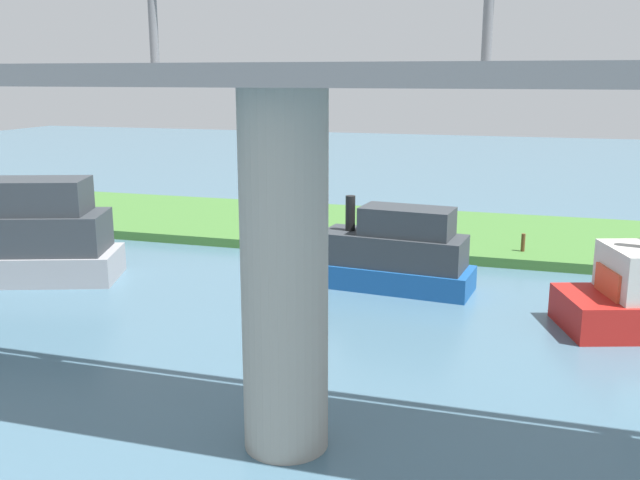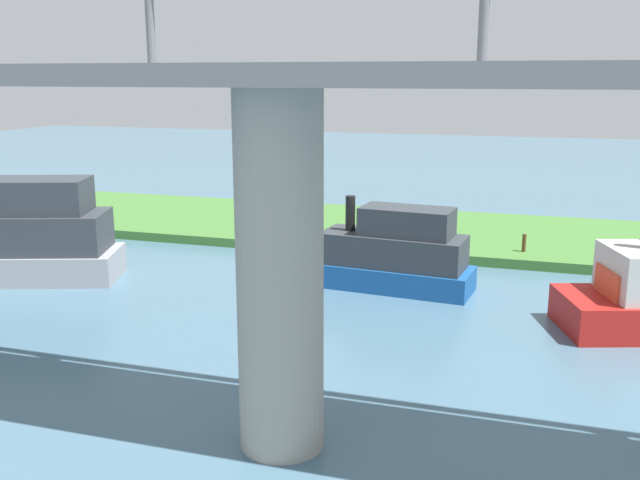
{
  "view_description": "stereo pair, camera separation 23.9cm",
  "coord_description": "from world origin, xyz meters",
  "px_view_note": "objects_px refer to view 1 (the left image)",
  "views": [
    {
      "loc": [
        -8.25,
        34.85,
        9.22
      ],
      "look_at": [
        0.86,
        5.0,
        2.0
      ],
      "focal_mm": 40.0,
      "sensor_mm": 36.0,
      "label": 1
    },
    {
      "loc": [
        -8.48,
        34.78,
        9.22
      ],
      "look_at": [
        0.86,
        5.0,
        2.0
      ],
      "focal_mm": 40.0,
      "sensor_mm": 36.0,
      "label": 2
    }
  ],
  "objects_px": {
    "bridge_pylon": "(285,276)",
    "person_on_bank": "(389,229)",
    "riverboat_paddlewheel": "(389,255)",
    "motorboat_white": "(13,240)",
    "mooring_post": "(523,243)"
  },
  "relations": [
    {
      "from": "mooring_post",
      "to": "riverboat_paddlewheel",
      "type": "relative_size",
      "value": 0.11
    },
    {
      "from": "motorboat_white",
      "to": "riverboat_paddlewheel",
      "type": "distance_m",
      "value": 17.18
    },
    {
      "from": "mooring_post",
      "to": "motorboat_white",
      "type": "height_order",
      "value": "motorboat_white"
    },
    {
      "from": "person_on_bank",
      "to": "mooring_post",
      "type": "relative_size",
      "value": 1.53
    },
    {
      "from": "bridge_pylon",
      "to": "riverboat_paddlewheel",
      "type": "bearing_deg",
      "value": -88.82
    },
    {
      "from": "motorboat_white",
      "to": "riverboat_paddlewheel",
      "type": "xyz_separation_m",
      "value": [
        -16.75,
        -3.83,
        -0.41
      ]
    },
    {
      "from": "bridge_pylon",
      "to": "riverboat_paddlewheel",
      "type": "xyz_separation_m",
      "value": [
        0.3,
        -14.42,
        -3.0
      ]
    },
    {
      "from": "person_on_bank",
      "to": "riverboat_paddlewheel",
      "type": "bearing_deg",
      "value": 101.58
    },
    {
      "from": "bridge_pylon",
      "to": "person_on_bank",
      "type": "distance_m",
      "value": 21.38
    },
    {
      "from": "motorboat_white",
      "to": "bridge_pylon",
      "type": "bearing_deg",
      "value": 148.16
    },
    {
      "from": "bridge_pylon",
      "to": "motorboat_white",
      "type": "distance_m",
      "value": 20.23
    },
    {
      "from": "person_on_bank",
      "to": "motorboat_white",
      "type": "bearing_deg",
      "value": 34.25
    },
    {
      "from": "person_on_bank",
      "to": "riverboat_paddlewheel",
      "type": "relative_size",
      "value": 0.17
    },
    {
      "from": "mooring_post",
      "to": "bridge_pylon",
      "type": "bearing_deg",
      "value": 75.9
    },
    {
      "from": "motorboat_white",
      "to": "person_on_bank",
      "type": "bearing_deg",
      "value": -145.75
    }
  ]
}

